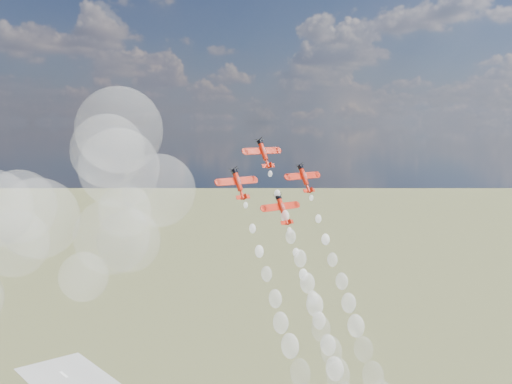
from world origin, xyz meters
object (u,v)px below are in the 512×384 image
at_px(plane_lead, 264,153).
at_px(plane_left, 238,183).
at_px(plane_right, 304,178).
at_px(plane_slot, 282,209).

bearing_deg(plane_lead, plane_left, -161.88).
height_order(plane_lead, plane_right, plane_lead).
bearing_deg(plane_slot, plane_left, 161.88).
bearing_deg(plane_lead, plane_right, -18.12).
relative_size(plane_left, plane_slot, 1.00).
bearing_deg(plane_lead, plane_slot, -90.00).
xyz_separation_m(plane_left, plane_right, (24.43, 0.00, 0.00)).
xyz_separation_m(plane_right, plane_slot, (-12.22, -4.00, -7.56)).
relative_size(plane_lead, plane_right, 1.00).
xyz_separation_m(plane_lead, plane_slot, (0.00, -8.00, -15.12)).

